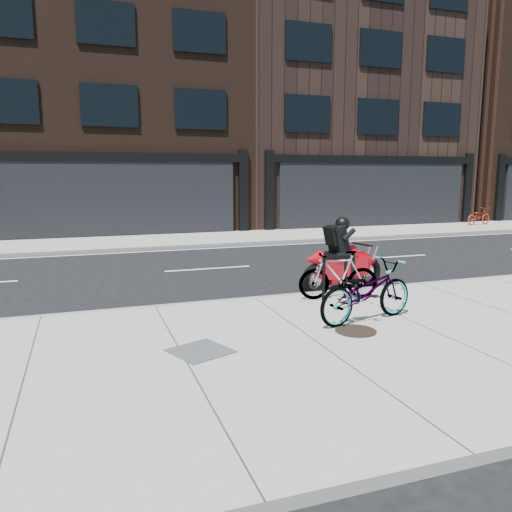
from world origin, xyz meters
name	(u,v)px	position (x,y,z in m)	size (l,w,h in m)	color
ground	(228,284)	(0.00, 0.00, 0.00)	(120.00, 120.00, 0.00)	black
sidewalk_near	(323,350)	(0.00, -5.00, 0.07)	(60.00, 6.00, 0.13)	gray
sidewalk_far	(172,240)	(0.00, 7.75, 0.07)	(60.00, 3.50, 0.13)	gray
building_center	(102,74)	(-2.00, 14.50, 7.25)	(12.00, 10.00, 14.50)	black
building_mideast	(328,107)	(10.00, 14.50, 6.25)	(12.00, 10.00, 12.50)	black
building_east	(498,111)	(22.00, 14.50, 6.50)	(10.00, 10.00, 13.00)	black
bike_rack	(335,273)	(1.46, -2.60, 0.65)	(0.53, 0.08, 0.89)	black
bicycle_front	(366,291)	(1.26, -4.10, 0.65)	(0.69, 1.97, 1.04)	gray
bicycle_rear	(338,275)	(1.54, -2.60, 0.61)	(0.46, 1.61, 0.97)	gray
motorcycle	(346,261)	(2.31, -1.55, 0.69)	(2.24, 0.80, 1.69)	black
bicycle_far	(479,216)	(15.02, 8.10, 0.55)	(0.55, 1.59, 0.84)	maroon
manhole_cover	(356,331)	(0.81, -4.55, 0.14)	(0.66, 0.66, 0.01)	black
utility_grate	(200,351)	(-1.74, -4.63, 0.14)	(0.75, 0.75, 0.01)	#57575A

